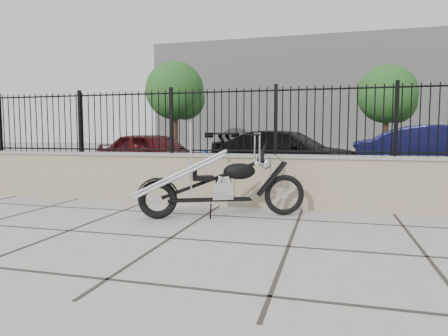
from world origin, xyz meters
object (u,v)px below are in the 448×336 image
object	(u,v)px
chopper_motorcycle	(219,170)
car_black	(288,154)
car_red	(154,154)
car_blue	(443,154)

from	to	relation	value
chopper_motorcycle	car_black	xyz separation A→B (m)	(0.47, 5.93, -0.06)
car_red	chopper_motorcycle	bearing A→B (deg)	-123.78
chopper_motorcycle	car_red	xyz separation A→B (m)	(-3.49, 5.10, -0.07)
chopper_motorcycle	car_blue	bearing A→B (deg)	29.35
chopper_motorcycle	car_red	world-z (taller)	chopper_motorcycle
car_red	car_black	size ratio (longest dim) A/B	0.83
chopper_motorcycle	car_black	world-z (taller)	chopper_motorcycle
car_black	car_red	bearing A→B (deg)	117.77
car_red	car_blue	distance (m)	8.21
car_blue	chopper_motorcycle	bearing A→B (deg)	146.06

